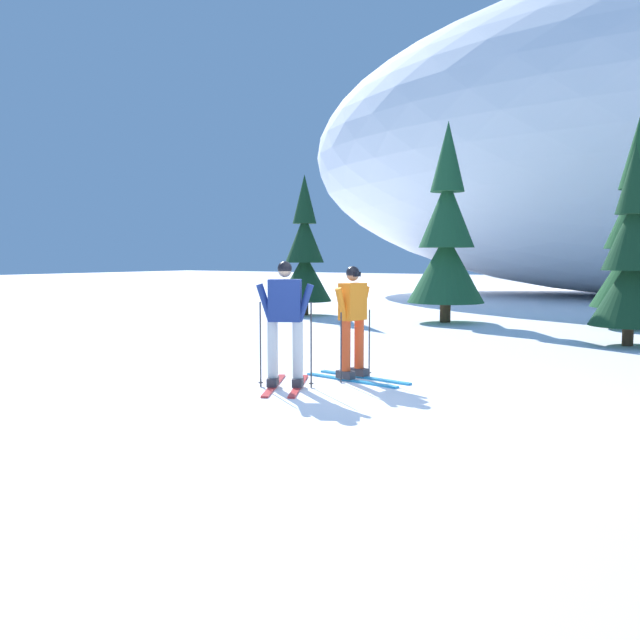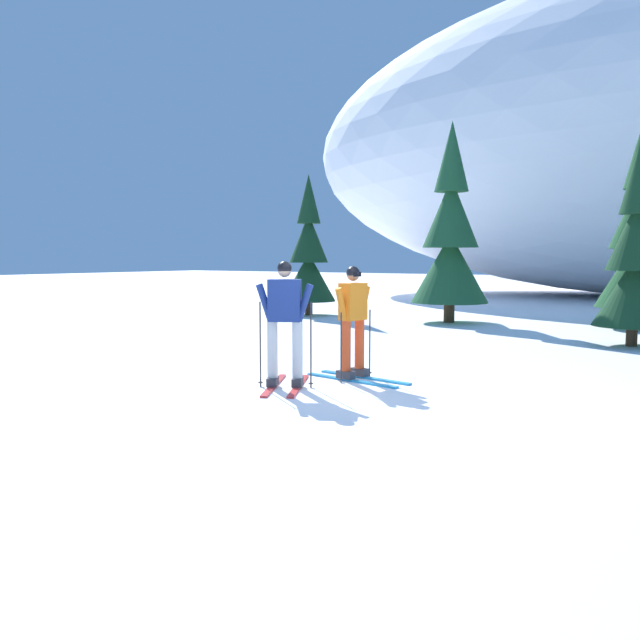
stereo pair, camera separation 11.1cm
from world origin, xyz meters
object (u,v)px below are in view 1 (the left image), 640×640
at_px(skier_navy_jacket, 285,321).
at_px(pine_tree_left, 446,239).
at_px(skier_orange_jacket, 353,320).
at_px(pine_tree_center_left, 635,240).
at_px(pine_tree_center, 631,262).
at_px(pine_tree_far_left, 305,257).

distance_m(skier_navy_jacket, pine_tree_left, 10.56).
bearing_deg(pine_tree_left, skier_navy_jacket, -80.77).
distance_m(skier_orange_jacket, pine_tree_left, 9.57).
relative_size(skier_orange_jacket, pine_tree_left, 0.31).
bearing_deg(pine_tree_center_left, pine_tree_center, -83.87).
height_order(pine_tree_far_left, pine_tree_center_left, pine_tree_center_left).
bearing_deg(pine_tree_center, skier_orange_jacket, -115.01).
bearing_deg(skier_navy_jacket, pine_tree_center, 65.27).
bearing_deg(skier_orange_jacket, pine_tree_far_left, 127.41).
bearing_deg(pine_tree_center_left, pine_tree_far_left, -172.10).
relative_size(skier_navy_jacket, skier_orange_jacket, 1.04).
xyz_separation_m(skier_navy_jacket, pine_tree_far_left, (-6.40, 10.12, 0.91)).
height_order(pine_tree_far_left, pine_tree_left, pine_tree_left).
bearing_deg(pine_tree_center, pine_tree_far_left, 165.81).
height_order(skier_navy_jacket, pine_tree_left, pine_tree_left).
height_order(skier_navy_jacket, pine_tree_center_left, pine_tree_center_left).
bearing_deg(skier_orange_jacket, pine_tree_left, 103.19).
distance_m(skier_navy_jacket, pine_tree_far_left, 12.01).
xyz_separation_m(skier_navy_jacket, pine_tree_center, (3.51, 7.61, 0.80)).
distance_m(skier_orange_jacket, pine_tree_far_left, 11.37).
xyz_separation_m(skier_orange_jacket, pine_tree_far_left, (-6.88, 9.00, 0.97)).
distance_m(skier_navy_jacket, pine_tree_center, 8.42).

